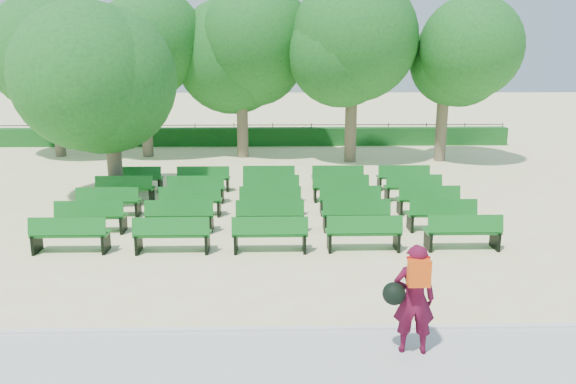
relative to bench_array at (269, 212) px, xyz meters
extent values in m
plane|color=beige|center=(-0.93, -0.83, -0.09)|extent=(120.00, 120.00, 0.00)
cube|color=#B5B5B1|center=(-0.93, -8.23, -0.06)|extent=(30.00, 2.20, 0.06)
cube|color=silver|center=(-0.93, -7.08, -0.04)|extent=(30.00, 0.12, 0.10)
cube|color=#15521A|center=(-0.93, 13.17, 0.36)|extent=(26.00, 0.70, 0.90)
cube|color=#11621C|center=(0.00, 0.01, 0.34)|extent=(1.74, 0.56, 0.06)
cube|color=#11621C|center=(0.00, -0.19, 0.58)|extent=(1.73, 0.21, 0.40)
cylinder|color=brown|center=(-4.84, 1.98, 1.37)|extent=(0.45, 0.45, 2.92)
ellipsoid|color=#195E1D|center=(-4.84, 1.98, 4.06)|extent=(4.48, 4.48, 4.03)
imported|color=#4D0B23|center=(2.19, -7.81, 0.81)|extent=(0.65, 0.46, 1.68)
cube|color=#E3450B|center=(2.19, -8.00, 1.29)|extent=(0.31, 0.16, 0.39)
sphere|color=black|center=(1.87, -7.87, 0.92)|extent=(0.34, 0.34, 0.34)
camera|label=1|loc=(0.15, -15.38, 4.23)|focal=35.00mm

